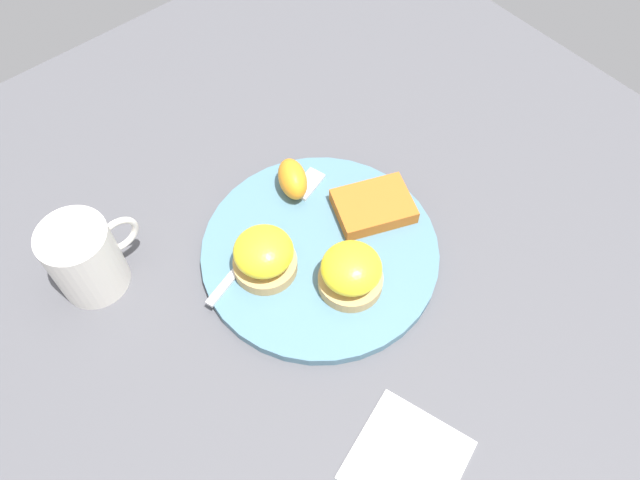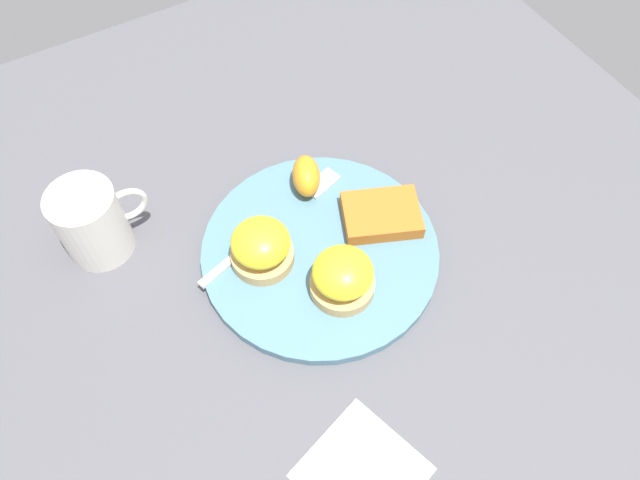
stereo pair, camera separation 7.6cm
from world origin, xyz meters
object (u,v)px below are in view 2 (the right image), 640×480
object	(u,v)px
orange_wedge	(306,176)
fork	(281,218)
sandwich_benedict_left	(261,247)
hashbrown_patty	(383,217)
cup	(92,222)
sandwich_benedict_right	(343,277)

from	to	relation	value
orange_wedge	fork	size ratio (longest dim) A/B	0.26
sandwich_benedict_left	orange_wedge	distance (m)	0.12
sandwich_benedict_left	hashbrown_patty	bearing A→B (deg)	-9.10
sandwich_benedict_left	cup	distance (m)	0.21
cup	sandwich_benedict_right	bearing A→B (deg)	-42.99
orange_wedge	cup	bearing A→B (deg)	168.10
sandwich_benedict_left	sandwich_benedict_right	bearing A→B (deg)	-52.85
orange_wedge	cup	distance (m)	0.27
sandwich_benedict_right	orange_wedge	xyz separation A→B (m)	(0.04, 0.15, -0.01)
fork	orange_wedge	bearing A→B (deg)	28.78
sandwich_benedict_left	cup	xyz separation A→B (m)	(-0.16, 0.13, 0.01)
hashbrown_patty	orange_wedge	world-z (taller)	orange_wedge
sandwich_benedict_right	cup	bearing A→B (deg)	137.01
hashbrown_patty	sandwich_benedict_left	bearing A→B (deg)	170.90
sandwich_benedict_left	hashbrown_patty	xyz separation A→B (m)	(0.16, -0.03, -0.02)
fork	sandwich_benedict_right	bearing A→B (deg)	-82.43
cup	orange_wedge	bearing A→B (deg)	-11.90
sandwich_benedict_right	fork	distance (m)	0.13
sandwich_benedict_left	orange_wedge	world-z (taller)	sandwich_benedict_left
sandwich_benedict_right	cup	distance (m)	0.31
sandwich_benedict_right	hashbrown_patty	distance (m)	0.11
sandwich_benedict_right	fork	world-z (taller)	sandwich_benedict_right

